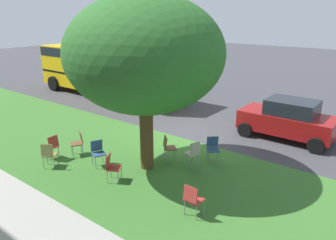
% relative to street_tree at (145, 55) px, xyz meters
% --- Properties ---
extents(ground, '(80.00, 80.00, 0.00)m').
position_rel_street_tree_xyz_m(ground, '(0.63, -3.09, -3.75)').
color(ground, '#424247').
extents(grass_verge, '(48.00, 6.00, 0.01)m').
position_rel_street_tree_xyz_m(grass_verge, '(0.63, 0.11, -3.75)').
color(grass_verge, '#3D752D').
rests_on(grass_verge, ground).
extents(sidewalk_strip, '(48.00, 2.80, 0.01)m').
position_rel_street_tree_xyz_m(sidewalk_strip, '(0.63, 4.51, -3.75)').
color(sidewalk_strip, '#ADA89E').
rests_on(sidewalk_strip, ground).
extents(street_tree, '(4.86, 4.86, 5.57)m').
position_rel_street_tree_xyz_m(street_tree, '(0.00, 0.00, 0.00)').
color(street_tree, brown).
rests_on(street_tree, ground).
extents(chair_0, '(0.57, 0.57, 0.88)m').
position_rel_street_tree_xyz_m(chair_0, '(0.24, 1.37, -3.24)').
color(chair_0, '#B7332D').
rests_on(chair_0, ground).
extents(chair_1, '(0.56, 0.57, 0.88)m').
position_rel_street_tree_xyz_m(chair_1, '(2.65, 0.75, -3.24)').
color(chair_1, brown).
rests_on(chair_1, ground).
extents(chair_2, '(0.52, 0.51, 0.88)m').
position_rel_street_tree_xyz_m(chair_2, '(-1.17, -1.01, -3.24)').
color(chair_2, '#ADA393').
rests_on(chair_2, ground).
extents(chair_3, '(0.59, 0.59, 0.88)m').
position_rel_street_tree_xyz_m(chair_3, '(-0.21, -0.88, -3.24)').
color(chair_3, brown).
rests_on(chair_3, ground).
extents(chair_4, '(0.55, 0.54, 0.88)m').
position_rel_street_tree_xyz_m(chair_4, '(1.42, 0.89, -3.24)').
color(chair_4, '#335184').
rests_on(chair_4, ground).
extents(chair_5, '(0.44, 0.44, 0.88)m').
position_rel_street_tree_xyz_m(chair_5, '(-2.73, 1.38, -3.24)').
color(chair_5, '#B7332D').
rests_on(chair_5, ground).
extents(chair_6, '(0.45, 0.45, 0.88)m').
position_rel_street_tree_xyz_m(chair_6, '(3.08, 1.56, -3.24)').
color(chair_6, '#B7332D').
rests_on(chair_6, ground).
extents(chair_7, '(0.58, 0.58, 0.88)m').
position_rel_street_tree_xyz_m(chair_7, '(2.56, 2.02, -3.24)').
color(chair_7, olive).
rests_on(chair_7, ground).
extents(chair_8, '(0.59, 0.59, 0.88)m').
position_rel_street_tree_xyz_m(chair_8, '(-1.49, -1.77, -3.24)').
color(chair_8, '#335184').
rests_on(chair_8, ground).
extents(parked_car, '(3.70, 1.92, 1.65)m').
position_rel_street_tree_xyz_m(parked_car, '(-2.82, -5.49, -2.92)').
color(parked_car, maroon).
rests_on(parked_car, ground).
extents(school_bus, '(10.40, 2.80, 2.88)m').
position_rel_street_tree_xyz_m(school_bus, '(8.26, -5.95, -1.99)').
color(school_bus, yellow).
rests_on(school_bus, ground).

